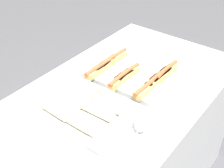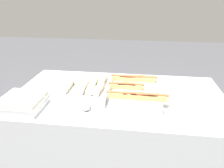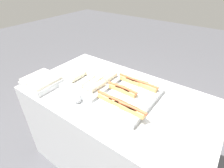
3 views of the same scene
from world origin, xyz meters
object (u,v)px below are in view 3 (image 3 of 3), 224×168
(tray_side_front, at_px, (42,82))
(serving_spoon_near, at_px, (77,100))
(tray_wraps, at_px, (94,80))
(tray_hotdogs, at_px, (130,96))

(tray_side_front, xyz_separation_m, serving_spoon_near, (0.41, 0.01, -0.01))
(tray_wraps, height_order, serving_spoon_near, tray_wraps)
(tray_side_front, bearing_deg, serving_spoon_near, 1.37)
(tray_side_front, height_order, serving_spoon_near, tray_side_front)
(tray_hotdogs, height_order, serving_spoon_near, tray_hotdogs)
(tray_hotdogs, bearing_deg, serving_spoon_near, -140.82)
(tray_wraps, xyz_separation_m, serving_spoon_near, (0.06, -0.26, -0.02))
(tray_hotdogs, distance_m, serving_spoon_near, 0.40)
(serving_spoon_near, bearing_deg, tray_side_front, -178.63)
(tray_hotdogs, xyz_separation_m, serving_spoon_near, (-0.31, -0.25, -0.01))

